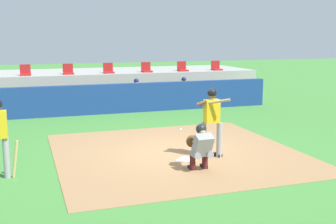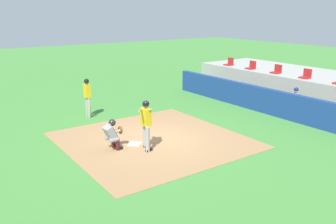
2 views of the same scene
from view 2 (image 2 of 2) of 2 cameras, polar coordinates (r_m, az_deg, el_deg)
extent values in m
plane|color=#428438|center=(13.67, -2.41, -4.50)|extent=(80.00, 80.00, 0.00)
cube|color=#9E754C|center=(13.67, -2.41, -4.47)|extent=(6.40, 6.40, 0.01)
cube|color=white|center=(13.28, -5.33, -5.07)|extent=(0.62, 0.62, 0.02)
cylinder|color=#99999E|center=(12.79, -3.65, -3.78)|extent=(0.15, 0.15, 0.92)
cylinder|color=#99999E|center=(12.41, -3.28, -4.40)|extent=(0.15, 0.15, 0.92)
cube|color=gold|center=(12.36, -3.53, -0.77)|extent=(0.38, 0.24, 0.60)
sphere|color=brown|center=(12.25, -3.56, 1.16)|extent=(0.21, 0.21, 0.21)
sphere|color=black|center=(12.24, -3.56, 1.31)|extent=(0.24, 0.24, 0.24)
cylinder|color=brown|center=(12.54, -4.11, 0.46)|extent=(0.25, 0.24, 0.17)
cylinder|color=brown|center=(12.41, -3.45, 0.30)|extent=(0.57, 0.14, 0.18)
cylinder|color=tan|center=(12.23, -4.34, 0.29)|extent=(0.69, 0.60, 0.24)
cube|color=black|center=(12.98, -3.43, -5.44)|extent=(0.18, 0.28, 0.09)
cube|color=black|center=(12.60, -3.06, -6.11)|extent=(0.18, 0.28, 0.09)
cylinder|color=gray|center=(12.88, -9.33, -4.01)|extent=(0.17, 0.32, 0.16)
cylinder|color=#4C1919|center=(13.01, -8.70, -4.76)|extent=(0.14, 0.14, 0.42)
cube|color=black|center=(13.10, -8.44, -5.40)|extent=(0.12, 0.24, 0.08)
cylinder|color=gray|center=(12.61, -8.66, -4.42)|extent=(0.17, 0.32, 0.16)
cylinder|color=#4C1919|center=(12.75, -8.02, -5.17)|extent=(0.14, 0.14, 0.42)
cube|color=black|center=(12.84, -7.76, -5.83)|extent=(0.12, 0.24, 0.08)
cube|color=gray|center=(12.65, -9.24, -3.32)|extent=(0.41, 0.45, 0.57)
cube|color=#2D2D33|center=(12.70, -8.76, -3.22)|extent=(0.39, 0.26, 0.45)
sphere|color=beige|center=(12.58, -8.99, -1.78)|extent=(0.21, 0.21, 0.21)
sphere|color=#232328|center=(12.58, -8.91, -1.68)|extent=(0.25, 0.25, 0.25)
cylinder|color=beige|center=(12.78, -8.43, -3.08)|extent=(0.11, 0.45, 0.10)
ellipsoid|color=brown|center=(12.91, -7.63, -2.85)|extent=(0.28, 0.13, 0.30)
sphere|color=white|center=(13.29, -3.28, -1.96)|extent=(0.07, 0.07, 0.07)
cylinder|color=#99999E|center=(17.06, -12.79, 0.87)|extent=(0.14, 0.14, 0.92)
cylinder|color=#99999E|center=(16.84, -12.48, 0.70)|extent=(0.14, 0.14, 0.92)
cube|color=gold|center=(16.77, -12.79, 3.30)|extent=(0.36, 0.22, 0.60)
sphere|color=brown|center=(16.69, -12.88, 4.70)|extent=(0.20, 0.20, 0.20)
sphere|color=black|center=(16.68, -12.88, 4.81)|extent=(0.23, 0.23, 0.23)
cylinder|color=tan|center=(16.67, -12.39, 0.43)|extent=(0.18, 0.06, 0.85)
cube|color=navy|center=(17.70, 15.57, 1.69)|extent=(13.00, 0.30, 1.20)
cube|color=olive|center=(18.56, 17.47, 0.98)|extent=(11.80, 0.44, 0.45)
cylinder|color=#939399|center=(17.89, 18.84, 1.20)|extent=(0.15, 0.40, 0.15)
cylinder|color=#939399|center=(17.79, 18.38, 0.29)|extent=(0.13, 0.13, 0.45)
cube|color=maroon|center=(17.80, 18.23, -0.31)|extent=(0.11, 0.24, 0.08)
cylinder|color=#939399|center=(17.74, 19.51, 1.02)|extent=(0.15, 0.40, 0.15)
cylinder|color=#939399|center=(17.65, 19.05, 0.10)|extent=(0.13, 0.13, 0.45)
cube|color=maroon|center=(17.66, 18.90, -0.50)|extent=(0.11, 0.24, 0.08)
cube|color=gray|center=(17.93, 19.66, 2.05)|extent=(0.36, 0.22, 0.54)
sphere|color=beige|center=(17.84, 19.78, 3.26)|extent=(0.20, 0.20, 0.20)
sphere|color=navy|center=(17.84, 19.79, 3.39)|extent=(0.22, 0.22, 0.22)
cylinder|color=beige|center=(17.95, 18.86, 1.78)|extent=(0.09, 0.41, 0.22)
cylinder|color=beige|center=(17.73, 19.89, 1.52)|extent=(0.09, 0.41, 0.22)
cylinder|color=#939399|center=(16.73, 24.91, -0.41)|extent=(0.15, 0.40, 0.15)
cylinder|color=#939399|center=(16.63, 24.45, -1.40)|extent=(0.13, 0.13, 0.45)
cube|color=maroon|center=(16.64, 24.29, -2.04)|extent=(0.11, 0.24, 0.08)
cylinder|color=#939399|center=(16.51, 25.22, -1.61)|extent=(0.13, 0.13, 0.45)
cube|color=maroon|center=(16.52, 25.06, -2.26)|extent=(0.11, 0.24, 0.08)
cylinder|color=#996B4C|center=(16.79, 24.91, 0.22)|extent=(0.09, 0.41, 0.22)
cube|color=#9E9E99|center=(21.20, 23.25, 3.54)|extent=(15.00, 4.40, 1.40)
cube|color=#A51E1E|center=(23.27, 9.59, 7.44)|extent=(0.46, 0.46, 0.08)
cube|color=#A51E1E|center=(23.38, 9.97, 8.06)|extent=(0.46, 0.06, 0.40)
cube|color=#A51E1E|center=(22.00, 12.99, 6.78)|extent=(0.46, 0.46, 0.08)
cube|color=#A51E1E|center=(22.11, 13.38, 7.43)|extent=(0.46, 0.06, 0.40)
cube|color=#A51E1E|center=(20.82, 16.78, 6.02)|extent=(0.46, 0.46, 0.08)
cube|color=#A51E1E|center=(20.94, 17.17, 6.71)|extent=(0.46, 0.06, 0.40)
cube|color=#A51E1E|center=(19.74, 20.99, 5.14)|extent=(0.46, 0.46, 0.08)
cube|color=#A51E1E|center=(19.87, 21.38, 5.87)|extent=(0.46, 0.06, 0.40)
camera|label=1|loc=(15.17, -48.72, 4.24)|focal=45.57mm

